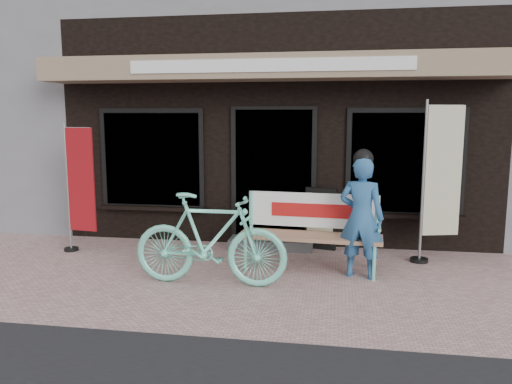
% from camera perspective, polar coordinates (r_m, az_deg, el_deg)
% --- Properties ---
extents(ground, '(70.00, 70.00, 0.00)m').
position_cam_1_polar(ground, '(6.22, -0.40, -10.60)').
color(ground, '#BD9590').
rests_on(ground, ground).
extents(storefront, '(7.00, 6.77, 6.00)m').
position_cam_1_polar(storefront, '(10.83, 4.10, 13.66)').
color(storefront, black).
rests_on(storefront, ground).
extents(bench, '(1.91, 0.62, 1.02)m').
position_cam_1_polar(bench, '(6.75, 6.33, -3.83)').
color(bench, '#71DCBF').
rests_on(bench, ground).
extents(person, '(0.64, 0.51, 1.65)m').
position_cam_1_polar(person, '(6.46, 11.96, -2.59)').
color(person, '#2A5D92').
rests_on(person, ground).
extents(bicycle, '(1.90, 0.55, 1.14)m').
position_cam_1_polar(bicycle, '(6.11, -5.28, -5.42)').
color(bicycle, '#71DCBF').
rests_on(bicycle, ground).
extents(nobori_red, '(0.58, 0.24, 1.95)m').
position_cam_1_polar(nobori_red, '(7.93, -19.58, 0.60)').
color(nobori_red, gray).
rests_on(nobori_red, ground).
extents(nobori_cream, '(0.68, 0.30, 2.28)m').
position_cam_1_polar(nobori_cream, '(7.39, 20.21, 1.32)').
color(nobori_cream, gray).
rests_on(nobori_cream, ground).
extents(menu_stand, '(0.49, 0.21, 0.96)m').
position_cam_1_polar(menu_stand, '(7.78, 7.41, -2.94)').
color(menu_stand, black).
rests_on(menu_stand, ground).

